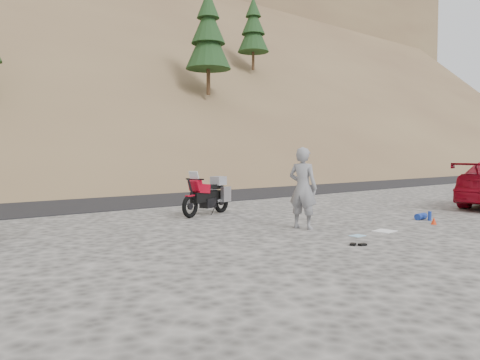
{
  "coord_description": "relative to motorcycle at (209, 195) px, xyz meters",
  "views": [
    {
      "loc": [
        -7.72,
        -6.99,
        1.61
      ],
      "look_at": [
        -0.63,
        1.64,
        1.0
      ],
      "focal_mm": 35.0,
      "sensor_mm": 36.0,
      "label": 1
    }
  ],
  "objects": [
    {
      "name": "ground",
      "position": [
        0.46,
        -3.17,
        -0.51
      ],
      "size": [
        140.0,
        140.0,
        0.0
      ],
      "primitive_type": "plane",
      "color": "#43413E",
      "rests_on": "ground"
    },
    {
      "name": "road",
      "position": [
        0.46,
        5.83,
        -0.51
      ],
      "size": [
        120.0,
        7.0,
        0.05
      ],
      "primitive_type": "cube",
      "color": "black",
      "rests_on": "ground"
    },
    {
      "name": "motorcycle",
      "position": [
        0.0,
        0.0,
        0.0
      ],
      "size": [
        1.95,
        0.96,
        1.21
      ],
      "rotation": [
        0.0,
        0.0,
        0.33
      ],
      "color": "black",
      "rests_on": "ground"
    },
    {
      "name": "man",
      "position": [
        0.21,
        -3.22,
        -0.51
      ],
      "size": [
        0.6,
        0.74,
        1.77
      ],
      "primitive_type": "imported",
      "rotation": [
        0.0,
        0.0,
        1.87
      ],
      "color": "gray",
      "rests_on": "ground"
    },
    {
      "name": "gear_white_cloth",
      "position": [
        1.26,
        -4.57,
        -0.51
      ],
      "size": [
        0.45,
        0.41,
        0.01
      ],
      "primitive_type": "cube",
      "rotation": [
        0.0,
        0.0,
        0.1
      ],
      "color": "white",
      "rests_on": "ground"
    },
    {
      "name": "gear_blue_mat",
      "position": [
        3.5,
        -4.12,
        -0.43
      ],
      "size": [
        0.42,
        0.19,
        0.16
      ],
      "primitive_type": "cylinder",
      "rotation": [
        0.0,
        1.57,
        0.08
      ],
      "color": "navy",
      "rests_on": "ground"
    },
    {
      "name": "gear_bottle",
      "position": [
        3.5,
        -4.35,
        -0.4
      ],
      "size": [
        0.1,
        0.1,
        0.23
      ],
      "primitive_type": "cylinder",
      "rotation": [
        0.0,
        0.0,
        -0.25
      ],
      "color": "navy",
      "rests_on": "ground"
    },
    {
      "name": "gear_funnel",
      "position": [
        2.97,
        -4.74,
        -0.43
      ],
      "size": [
        0.13,
        0.13,
        0.17
      ],
      "primitive_type": "cone",
      "rotation": [
        0.0,
        0.0,
        0.02
      ],
      "color": "red",
      "rests_on": "ground"
    },
    {
      "name": "gear_glove_a",
      "position": [
        -0.4,
        -5.22,
        -0.5
      ],
      "size": [
        0.15,
        0.13,
        0.04
      ],
      "primitive_type": "cube",
      "rotation": [
        0.0,
        0.0,
        -0.24
      ],
      "color": "black",
      "rests_on": "ground"
    },
    {
      "name": "gear_glove_b",
      "position": [
        -0.51,
        -5.1,
        -0.49
      ],
      "size": [
        0.15,
        0.14,
        0.04
      ],
      "primitive_type": "cube",
      "rotation": [
        0.0,
        0.0,
        0.44
      ],
      "color": "black",
      "rests_on": "ground"
    },
    {
      "name": "gear_blue_cloth",
      "position": [
        0.35,
        -4.56,
        -0.51
      ],
      "size": [
        0.3,
        0.22,
        0.01
      ],
      "primitive_type": "cube",
      "rotation": [
        0.0,
        0.0,
        -0.02
      ],
      "color": "#8EBEDB",
      "rests_on": "ground"
    }
  ]
}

